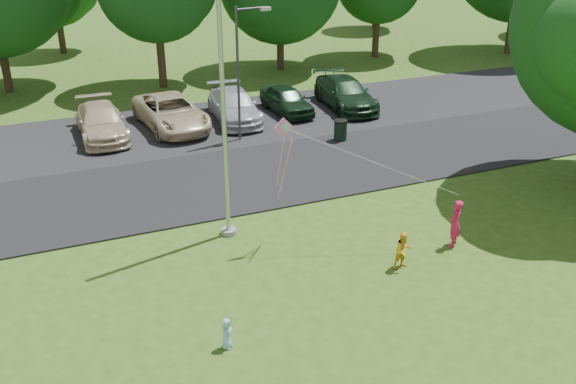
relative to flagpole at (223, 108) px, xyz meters
name	(u,v)px	position (x,y,z in m)	size (l,w,h in m)	color
ground	(408,291)	(3.50, -5.00, -4.17)	(120.00, 120.00, 0.00)	#2E5316
park_road	(283,171)	(3.50, 4.00, -4.14)	(60.00, 6.00, 0.06)	black
parking_strip	(231,122)	(3.50, 10.50, -4.14)	(42.00, 7.00, 0.06)	black
flagpole	(223,108)	(0.00, 0.00, 0.00)	(0.50, 0.50, 10.00)	#B7BABF
street_lamp	(243,62)	(3.33, 8.03, -0.72)	(1.61, 0.34, 5.74)	#3F3F44
trash_can	(340,131)	(7.11, 6.23, -3.69)	(0.60, 0.60, 0.95)	black
parked_cars	(226,107)	(3.29, 10.61, -3.40)	(14.14, 5.63, 1.46)	#C6B793
woman	(455,223)	(6.13, -3.35, -3.41)	(0.55, 0.36, 1.51)	#CC1B4C
child_yellow	(403,250)	(4.00, -3.88, -3.60)	(0.55, 0.43, 1.13)	yellow
child_blue	(227,333)	(-1.76, -5.38, -3.76)	(0.39, 0.26, 0.80)	#8EBDDA
kite	(287,143)	(1.52, -1.21, -0.89)	(5.02, 2.46, 2.63)	pink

